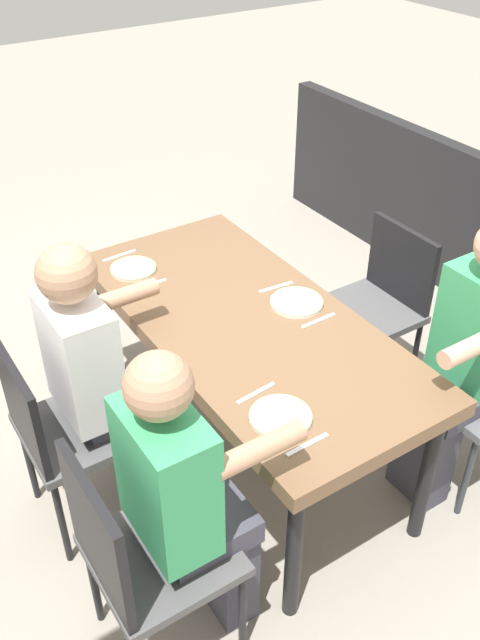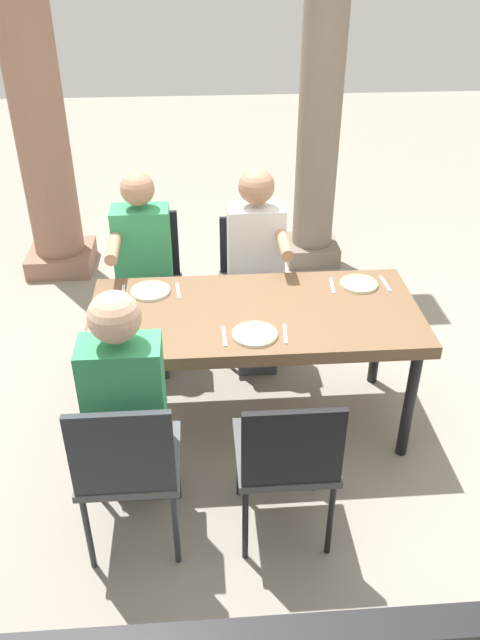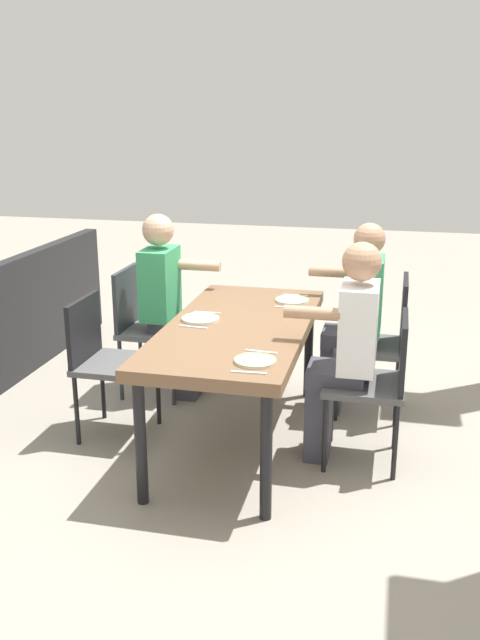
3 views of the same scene
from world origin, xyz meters
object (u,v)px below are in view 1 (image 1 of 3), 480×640
(diner_woman_green, at_px, (188,497))
(plate_0, at_px, (281,416))
(diner_guest_third, at_px, (101,375))
(plate_1, at_px, (297,302))
(dining_table, at_px, (248,332))
(diner_man_white, at_px, (467,358))
(chair_mid_north, at_px, (61,426))
(chair_west_north, at_px, (138,552))
(plate_2, at_px, (133,268))
(chair_mid_south, at_px, (379,299))

(diner_woman_green, relative_size, plate_0, 5.80)
(diner_guest_third, height_order, plate_1, diner_guest_third)
(dining_table, xyz_separation_m, diner_man_white, (-0.62, -0.63, 0.01))
(chair_mid_north, height_order, diner_woman_green, diner_woman_green)
(chair_mid_north, relative_size, diner_guest_third, 0.69)
(chair_mid_north, distance_m, diner_woman_green, 0.73)
(chair_west_north, distance_m, plate_2, 1.38)
(chair_mid_north, distance_m, diner_man_white, 1.61)
(diner_woman_green, xyz_separation_m, diner_guest_third, (0.69, -0.01, 0.01))
(dining_table, height_order, plate_2, plate_2)
(diner_guest_third, bearing_deg, plate_2, -37.13)
(chair_mid_north, bearing_deg, plate_0, -136.56)
(chair_mid_south, height_order, diner_guest_third, diner_guest_third)
(diner_woman_green, height_order, plate_2, diner_woman_green)
(diner_guest_third, bearing_deg, chair_mid_south, -90.12)
(chair_west_north, distance_m, diner_guest_third, 0.73)
(chair_west_north, xyz_separation_m, plate_0, (0.07, -0.59, 0.23))
(chair_mid_north, height_order, chair_mid_south, chair_mid_north)
(chair_mid_south, relative_size, diner_man_white, 0.68)
(chair_west_north, relative_size, plate_1, 4.07)
(plate_0, bearing_deg, diner_woman_green, 99.69)
(chair_west_north, bearing_deg, plate_1, -60.62)
(diner_guest_third, bearing_deg, chair_west_north, 164.23)
(diner_guest_third, distance_m, plate_2, 0.67)
(diner_man_white, bearing_deg, plate_0, 85.41)
(chair_mid_north, bearing_deg, diner_guest_third, -89.08)
(dining_table, distance_m, diner_man_white, 0.88)
(chair_west_north, xyz_separation_m, chair_mid_south, (0.69, -1.64, -0.02))
(plate_2, bearing_deg, chair_mid_south, -117.08)
(diner_man_white, relative_size, plate_0, 5.85)
(chair_west_north, bearing_deg, chair_mid_north, -0.53)
(diner_man_white, bearing_deg, chair_mid_south, -15.33)
(plate_2, bearing_deg, chair_mid_north, 132.14)
(chair_west_north, height_order, plate_2, chair_west_north)
(chair_mid_south, xyz_separation_m, plate_0, (-0.62, 1.05, 0.25))
(chair_west_north, height_order, plate_0, chair_west_north)
(diner_woman_green, bearing_deg, diner_man_white, -90.00)
(plate_1, bearing_deg, plate_2, 36.44)
(chair_mid_north, bearing_deg, diner_woman_green, -165.15)
(diner_guest_third, bearing_deg, plate_0, -147.38)
(dining_table, relative_size, diner_woman_green, 1.36)
(chair_mid_south, relative_size, plate_0, 3.95)
(diner_woman_green, xyz_separation_m, plate_0, (0.07, -0.40, 0.08))
(diner_guest_third, distance_m, plate_0, 0.74)
(dining_table, distance_m, diner_guest_third, 0.63)
(diner_man_white, relative_size, plate_1, 5.63)
(plate_1, bearing_deg, diner_man_white, -146.59)
(dining_table, distance_m, chair_west_north, 1.04)
(plate_1, height_order, plate_2, same)
(diner_woman_green, height_order, plate_1, diner_woman_green)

